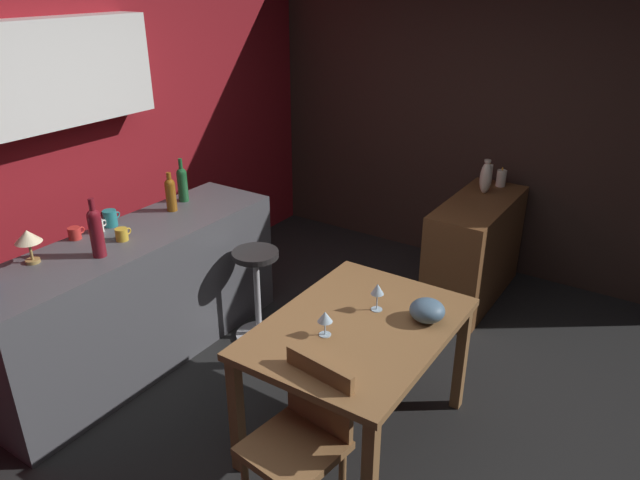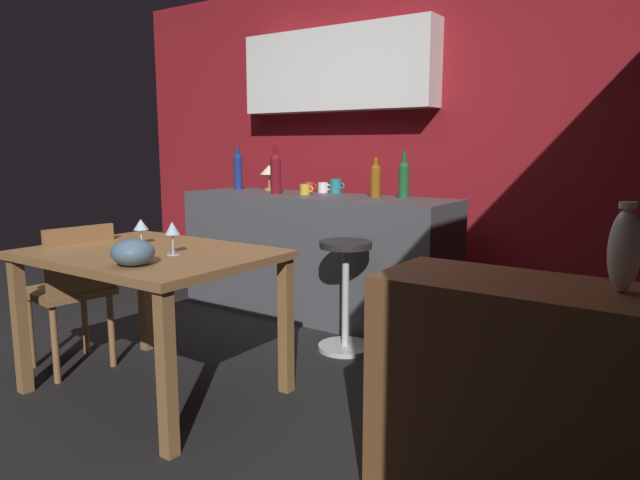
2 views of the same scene
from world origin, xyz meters
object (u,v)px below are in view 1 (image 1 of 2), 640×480
(chair_near_window, at_px, (302,437))
(wine_bottle_ruby, at_px, (96,230))
(wine_bottle_amber, at_px, (171,193))
(wine_glass_right, at_px, (325,318))
(wine_glass_left, at_px, (377,290))
(wine_bottle_green, at_px, (182,183))
(cup_red, at_px, (75,233))
(dining_table, at_px, (358,339))
(sideboard_cabinet, at_px, (474,250))
(counter_lamp, at_px, (28,238))
(fruit_bowl, at_px, (427,310))
(cup_mustard, at_px, (122,234))
(pillar_candle_short, at_px, (488,175))
(pillar_candle_tall, at_px, (501,178))
(cup_teal, at_px, (110,218))
(vase_ceramic_ivory, at_px, (486,177))
(cup_white, at_px, (97,226))
(bar_stool, at_px, (257,293))

(chair_near_window, distance_m, wine_bottle_ruby, 1.69)
(chair_near_window, distance_m, wine_bottle_amber, 2.06)
(wine_glass_right, bearing_deg, wine_glass_left, -15.69)
(wine_bottle_green, relative_size, cup_red, 2.83)
(wine_bottle_green, bearing_deg, dining_table, -106.16)
(sideboard_cabinet, relative_size, cup_red, 9.82)
(chair_near_window, height_order, wine_glass_right, wine_glass_right)
(cup_red, xyz_separation_m, counter_lamp, (-0.34, -0.08, 0.11))
(wine_glass_left, distance_m, wine_glass_right, 0.37)
(dining_table, relative_size, fruit_bowl, 6.45)
(cup_mustard, distance_m, pillar_candle_short, 2.90)
(wine_glass_right, height_order, pillar_candle_tall, pillar_candle_tall)
(cup_mustard, xyz_separation_m, cup_teal, (0.11, 0.24, 0.02))
(cup_red, height_order, pillar_candle_tall, pillar_candle_tall)
(vase_ceramic_ivory, bearing_deg, pillar_candle_short, 12.65)
(fruit_bowl, distance_m, wine_bottle_amber, 1.99)
(cup_white, bearing_deg, fruit_bowl, -78.42)
(cup_teal, distance_m, counter_lamp, 0.61)
(cup_white, relative_size, pillar_candle_tall, 0.71)
(pillar_candle_short, bearing_deg, cup_mustard, 149.69)
(cup_red, relative_size, vase_ceramic_ivory, 0.41)
(dining_table, xyz_separation_m, cup_red, (-0.34, 1.84, 0.29))
(vase_ceramic_ivory, bearing_deg, chair_near_window, -177.35)
(chair_near_window, relative_size, wine_glass_right, 6.10)
(wine_bottle_ruby, relative_size, pillar_candle_tall, 2.24)
(wine_glass_left, distance_m, vase_ceramic_ivory, 1.91)
(sideboard_cabinet, relative_size, vase_ceramic_ivory, 4.02)
(cup_mustard, height_order, vase_ceramic_ivory, vase_ceramic_ivory)
(sideboard_cabinet, relative_size, chair_near_window, 1.32)
(fruit_bowl, height_order, cup_red, cup_red)
(sideboard_cabinet, height_order, wine_glass_right, wine_glass_right)
(wine_glass_right, relative_size, pillar_candle_tall, 0.85)
(sideboard_cabinet, xyz_separation_m, cup_red, (-2.24, 1.81, 0.53))
(pillar_candle_short, bearing_deg, wine_bottle_ruby, 152.89)
(cup_white, height_order, vase_ceramic_ivory, vase_ceramic_ivory)
(wine_bottle_ruby, xyz_separation_m, cup_white, (0.22, 0.30, -0.12))
(chair_near_window, bearing_deg, wine_glass_right, 19.71)
(sideboard_cabinet, bearing_deg, cup_mustard, 143.45)
(vase_ceramic_ivory, bearing_deg, wine_bottle_ruby, 150.03)
(cup_white, xyz_separation_m, pillar_candle_tall, (2.52, -1.80, -0.05))
(bar_stool, xyz_separation_m, wine_glass_right, (-0.65, -0.99, 0.48))
(wine_glass_left, xyz_separation_m, cup_teal, (-0.27, 1.83, 0.09))
(cup_white, bearing_deg, wine_bottle_green, -4.07)
(dining_table, bearing_deg, wine_glass_right, 152.35)
(bar_stool, xyz_separation_m, wine_bottle_green, (0.04, 0.68, 0.67))
(wine_glass_left, height_order, vase_ceramic_ivory, vase_ceramic_ivory)
(cup_white, bearing_deg, pillar_candle_short, -34.14)
(cup_teal, bearing_deg, dining_table, -87.32)
(cup_red, bearing_deg, wine_glass_left, -74.16)
(bar_stool, relative_size, vase_ceramic_ivory, 2.51)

